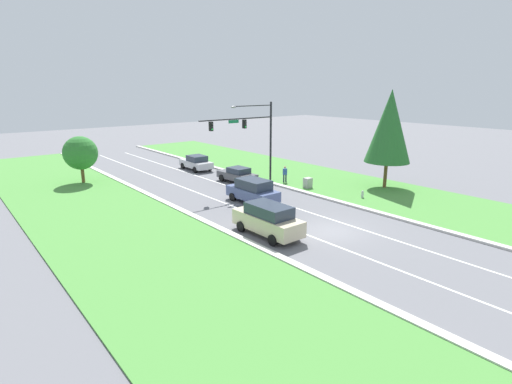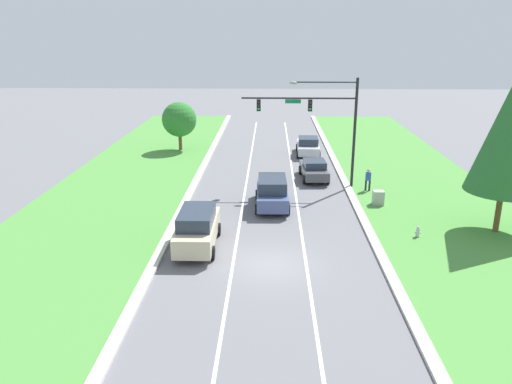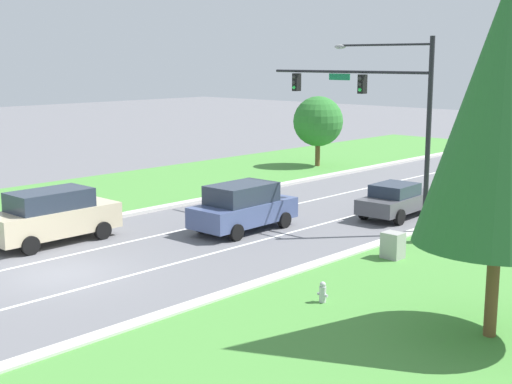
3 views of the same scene
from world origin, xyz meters
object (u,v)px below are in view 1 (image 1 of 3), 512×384
object	(u,v)px
fire_hydrant	(362,195)
oak_near_left_tree	(80,153)
utility_cabinet	(308,183)
traffic_signal_mast	(252,131)
pedestrian	(285,174)
champagne_suv	(268,219)
graphite_sedan	(237,175)
slate_blue_suv	(253,191)
silver_sedan	(196,162)
conifer_near_right_tree	(389,126)

from	to	relation	value
fire_hydrant	oak_near_left_tree	bearing A→B (deg)	128.79
utility_cabinet	traffic_signal_mast	bearing A→B (deg)	130.24
traffic_signal_mast	pedestrian	bearing A→B (deg)	-17.93
traffic_signal_mast	champagne_suv	distance (m)	13.91
utility_cabinet	fire_hydrant	xyz separation A→B (m)	(1.09, -5.38, -0.16)
champagne_suv	fire_hydrant	distance (m)	12.09
graphite_sedan	pedestrian	bearing A→B (deg)	-44.12
champagne_suv	slate_blue_suv	bearing A→B (deg)	58.32
silver_sedan	utility_cabinet	world-z (taller)	silver_sedan
slate_blue_suv	conifer_near_right_tree	world-z (taller)	conifer_near_right_tree
silver_sedan	conifer_near_right_tree	xyz separation A→B (m)	(9.34, -18.64, 4.93)
pedestrian	oak_near_left_tree	size ratio (longest dim) A/B	0.36
utility_cabinet	conifer_near_right_tree	distance (m)	8.98
fire_hydrant	utility_cabinet	bearing A→B (deg)	101.42
fire_hydrant	oak_near_left_tree	world-z (taller)	oak_near_left_tree
utility_cabinet	pedestrian	bearing A→B (deg)	92.63
silver_sedan	slate_blue_suv	bearing A→B (deg)	-101.31
graphite_sedan	conifer_near_right_tree	xyz separation A→B (m)	(9.44, -10.55, 4.98)
graphite_sedan	fire_hydrant	size ratio (longest dim) A/B	6.45
graphite_sedan	utility_cabinet	bearing A→B (deg)	-61.88
pedestrian	fire_hydrant	bearing A→B (deg)	107.50
slate_blue_suv	conifer_near_right_tree	size ratio (longest dim) A/B	0.53
conifer_near_right_tree	fire_hydrant	bearing A→B (deg)	-168.79
pedestrian	conifer_near_right_tree	xyz separation A→B (m)	(5.88, -7.46, 4.83)
traffic_signal_mast	utility_cabinet	bearing A→B (deg)	-49.76
graphite_sedan	fire_hydrant	bearing A→B (deg)	-70.53
graphite_sedan	silver_sedan	size ratio (longest dim) A/B	0.95
traffic_signal_mast	oak_near_left_tree	distance (m)	16.95
pedestrian	conifer_near_right_tree	bearing A→B (deg)	137.42
graphite_sedan	silver_sedan	bearing A→B (deg)	86.08
champagne_suv	oak_near_left_tree	world-z (taller)	oak_near_left_tree
traffic_signal_mast	oak_near_left_tree	size ratio (longest dim) A/B	1.75
traffic_signal_mast	slate_blue_suv	distance (m)	7.13
utility_cabinet	fire_hydrant	distance (m)	5.49
graphite_sedan	fire_hydrant	world-z (taller)	graphite_sedan
pedestrian	fire_hydrant	distance (m)	8.49
pedestrian	utility_cabinet	bearing A→B (deg)	101.81
slate_blue_suv	fire_hydrant	xyz separation A→B (m)	(8.04, -4.93, -0.66)
silver_sedan	pedestrian	bearing A→B (deg)	-71.21
pedestrian	oak_near_left_tree	bearing A→B (deg)	-29.62
pedestrian	fire_hydrant	xyz separation A→B (m)	(1.22, -8.38, -0.59)
pedestrian	fire_hydrant	world-z (taller)	pedestrian
graphite_sedan	silver_sedan	world-z (taller)	silver_sedan
traffic_signal_mast	fire_hydrant	bearing A→B (deg)	-64.39
pedestrian	conifer_near_right_tree	size ratio (longest dim) A/B	0.19
traffic_signal_mast	conifer_near_right_tree	distance (m)	12.54
pedestrian	conifer_near_right_tree	distance (m)	10.65
oak_near_left_tree	utility_cabinet	bearing A→B (deg)	-44.65
oak_near_left_tree	graphite_sedan	bearing A→B (deg)	-38.15
traffic_signal_mast	champagne_suv	bearing A→B (deg)	-124.17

